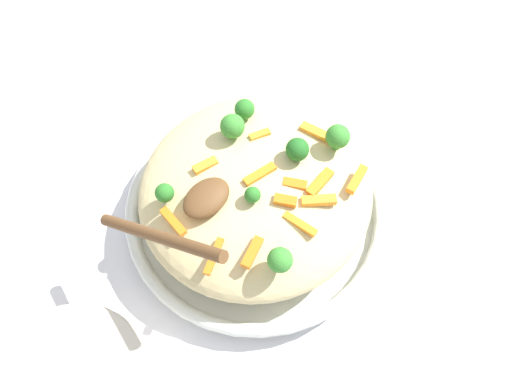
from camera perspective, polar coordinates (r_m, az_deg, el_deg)
name	(u,v)px	position (r m, az deg, el deg)	size (l,w,h in m)	color
ground_plane	(256,218)	(0.69, 0.00, -2.67)	(2.40, 2.40, 0.00)	silver
serving_bowl	(256,211)	(0.68, 0.00, -1.93)	(0.32, 0.32, 0.04)	silver
pasta_mound	(256,190)	(0.63, 0.00, 0.16)	(0.27, 0.26, 0.08)	#DBC689
carrot_piece_0	(258,176)	(0.59, 0.21, 1.66)	(0.04, 0.01, 0.01)	orange
carrot_piece_1	(205,166)	(0.61, -5.25, 2.74)	(0.03, 0.01, 0.01)	orange
carrot_piece_2	(357,179)	(0.61, 10.37, 1.29)	(0.04, 0.01, 0.01)	orange
carrot_piece_3	(173,222)	(0.58, -8.54, -3.04)	(0.04, 0.01, 0.01)	orange
carrot_piece_4	(208,202)	(0.58, -4.94, -0.99)	(0.04, 0.01, 0.01)	orange
carrot_piece_5	(260,135)	(0.63, 0.39, 5.93)	(0.02, 0.01, 0.01)	orange
carrot_piece_6	(319,201)	(0.59, 6.50, -0.88)	(0.04, 0.01, 0.01)	orange
carrot_piece_7	(252,252)	(0.56, -0.39, -6.24)	(0.03, 0.01, 0.01)	orange
carrot_piece_8	(320,183)	(0.60, 6.61, 0.97)	(0.04, 0.01, 0.01)	orange
carrot_piece_9	(285,201)	(0.58, 3.04, -0.90)	(0.02, 0.01, 0.01)	orange
carrot_piece_10	(295,184)	(0.60, 4.03, 0.85)	(0.03, 0.01, 0.01)	orange
carrot_piece_11	(300,224)	(0.58, 4.55, -3.33)	(0.04, 0.01, 0.01)	orange
carrot_piece_12	(317,132)	(0.64, 6.31, 6.14)	(0.04, 0.01, 0.01)	orange
carrot_piece_13	(214,256)	(0.56, -4.38, -6.64)	(0.04, 0.01, 0.01)	orange
broccoli_floret_0	(165,193)	(0.59, -9.42, -0.10)	(0.02, 0.02, 0.02)	#296820
broccoli_floret_1	(245,109)	(0.64, -1.19, 8.54)	(0.02, 0.02, 0.03)	#296820
broccoli_floret_2	(232,127)	(0.62, -2.45, 6.77)	(0.03, 0.03, 0.03)	#377928
broccoli_floret_3	(297,150)	(0.60, 4.29, 4.38)	(0.03, 0.03, 0.03)	#205B1C
broccoli_floret_4	(253,195)	(0.57, -0.36, -0.31)	(0.02, 0.02, 0.02)	#296820
broccoli_floret_5	(338,137)	(0.62, 8.44, 5.66)	(0.03, 0.03, 0.03)	#377928
broccoli_floret_6	(280,260)	(0.54, 2.49, -7.04)	(0.03, 0.03, 0.03)	#377928
serving_spoon	(189,211)	(0.56, -6.90, -1.99)	(0.12, 0.15, 0.10)	brown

